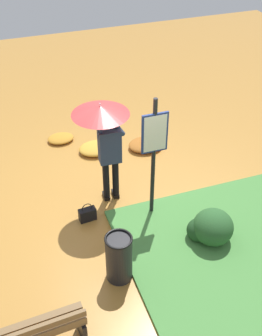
{
  "coord_description": "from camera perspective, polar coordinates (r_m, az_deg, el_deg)",
  "views": [
    {
      "loc": [
        1.69,
        6.02,
        5.31
      ],
      "look_at": [
        -0.27,
        0.43,
        0.85
      ],
      "focal_mm": 45.8,
      "sensor_mm": 36.0,
      "label": 1
    }
  ],
  "objects": [
    {
      "name": "ground_plane",
      "position": [
        8.2,
        -2.81,
        -3.41
      ],
      "size": [
        18.0,
        18.0,
        0.0
      ],
      "primitive_type": "plane",
      "color": "#B27A33"
    },
    {
      "name": "person_with_umbrella",
      "position": [
        7.16,
        -3.54,
        5.27
      ],
      "size": [
        0.96,
        0.96,
        2.04
      ],
      "color": "black",
      "rests_on": "ground_plane"
    },
    {
      "name": "info_sign_post",
      "position": [
        6.9,
        3.09,
        2.91
      ],
      "size": [
        0.44,
        0.07,
        2.3
      ],
      "color": "black",
      "rests_on": "ground_plane"
    },
    {
      "name": "handbag",
      "position": [
        7.61,
        -5.82,
        -6.14
      ],
      "size": [
        0.31,
        0.17,
        0.37
      ],
      "color": "black",
      "rests_on": "ground_plane"
    },
    {
      "name": "park_bench",
      "position": [
        5.88,
        -13.09,
        -21.0
      ],
      "size": [
        1.4,
        0.44,
        0.75
      ],
      "color": "black",
      "rests_on": "ground_plane"
    },
    {
      "name": "trash_bin",
      "position": [
        6.5,
        -1.61,
        -11.83
      ],
      "size": [
        0.42,
        0.42,
        0.83
      ],
      "color": "black",
      "rests_on": "ground_plane"
    },
    {
      "name": "shrub_cluster",
      "position": [
        7.23,
        10.5,
        -7.81
      ],
      "size": [
        0.74,
        0.67,
        0.6
      ],
      "color": "#285628",
      "rests_on": "ground_plane"
    },
    {
      "name": "leaf_pile_near_person",
      "position": [
        9.3,
        -4.66,
        2.65
      ],
      "size": [
        0.75,
        0.6,
        0.16
      ],
      "color": "gold",
      "rests_on": "ground_plane"
    },
    {
      "name": "leaf_pile_by_bench",
      "position": [
        9.75,
        -9.34,
        3.92
      ],
      "size": [
        0.58,
        0.47,
        0.13
      ],
      "color": "#C68428",
      "rests_on": "ground_plane"
    },
    {
      "name": "leaf_pile_far_path",
      "position": [
        9.39,
        1.99,
        3.15
      ],
      "size": [
        0.77,
        0.61,
        0.17
      ],
      "color": "#A86023",
      "rests_on": "ground_plane"
    }
  ]
}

